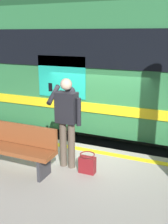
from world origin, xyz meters
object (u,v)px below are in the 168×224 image
handbag (87,164)px  train_carriage (159,65)px  passenger (67,116)px  bench (13,145)px

handbag → train_carriage: bearing=-103.7°
train_carriage → passenger: (1.22, 3.04, -0.70)m
passenger → handbag: bearing=168.7°
bench → passenger: bearing=-151.2°
passenger → handbag: passenger is taller
train_carriage → passenger: bearing=68.1°
handbag → bench: 1.48m
train_carriage → handbag: (0.76, 3.13, -1.58)m
train_carriage → passenger: train_carriage is taller
passenger → bench: bearing=28.8°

